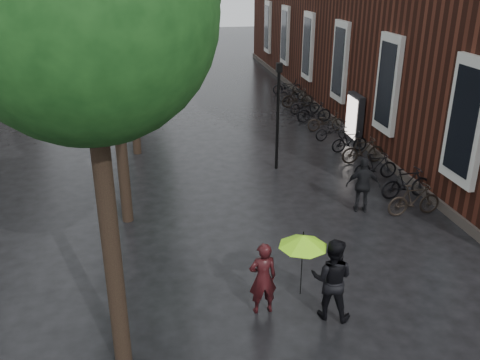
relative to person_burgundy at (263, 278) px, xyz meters
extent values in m
cube|color=silver|center=(6.52, 3.42, 2.16)|extent=(0.25, 1.60, 3.60)
cube|color=black|center=(6.42, 3.42, 2.16)|extent=(0.10, 1.20, 3.00)
cube|color=silver|center=(6.52, 8.42, 2.16)|extent=(0.25, 1.60, 3.60)
cube|color=black|center=(6.42, 8.42, 2.16)|extent=(0.10, 1.20, 3.00)
cube|color=silver|center=(6.52, 13.42, 2.16)|extent=(0.25, 1.60, 3.60)
cube|color=black|center=(6.42, 13.42, 2.16)|extent=(0.10, 1.20, 3.00)
cube|color=silver|center=(6.52, 18.42, 2.16)|extent=(0.25, 1.60, 3.60)
cube|color=black|center=(6.42, 18.42, 2.16)|extent=(0.10, 1.20, 3.00)
cube|color=silver|center=(6.52, 23.42, 2.16)|extent=(0.25, 1.60, 3.60)
cube|color=black|center=(6.42, 23.42, 2.16)|extent=(0.10, 1.20, 3.00)
cube|color=silver|center=(6.52, 28.42, 2.16)|extent=(0.25, 1.60, 3.60)
cube|color=black|center=(6.42, 28.42, 2.16)|extent=(0.10, 1.20, 3.00)
cube|color=#3F3833|center=(6.67, 17.42, -0.69)|extent=(0.40, 33.00, 0.30)
cylinder|color=black|center=(-2.93, -1.08, 1.50)|extent=(0.32, 0.32, 4.68)
cylinder|color=black|center=(-3.03, 4.92, 1.41)|extent=(0.32, 0.32, 4.51)
cylinder|color=black|center=(-2.83, 10.92, 1.63)|extent=(0.32, 0.32, 4.95)
cylinder|color=black|center=(-2.98, 16.92, 1.36)|extent=(0.32, 0.32, 4.40)
cylinder|color=black|center=(-2.88, 22.92, 1.55)|extent=(0.32, 0.32, 4.79)
cylinder|color=black|center=(-2.93, 28.92, 1.44)|extent=(0.32, 0.32, 4.57)
imported|color=black|center=(0.00, 0.00, 0.00)|extent=(0.64, 0.44, 1.68)
imported|color=black|center=(1.39, -0.39, 0.08)|extent=(1.12, 1.02, 1.85)
cylinder|color=black|center=(0.77, -0.24, 0.32)|extent=(0.02, 0.02, 1.30)
cone|color=#96FF1A|center=(0.77, -0.24, 0.97)|extent=(1.02, 1.02, 0.26)
cylinder|color=black|center=(0.77, -0.24, 1.14)|extent=(0.02, 0.02, 0.08)
imported|color=black|center=(4.05, 4.33, 0.02)|extent=(1.09, 0.69, 1.73)
imported|color=black|center=(5.50, 3.81, -0.34)|extent=(1.69, 0.50, 1.01)
imported|color=black|center=(5.85, 5.02, -0.32)|extent=(1.76, 0.60, 1.04)
imported|color=black|center=(5.56, 6.75, -0.37)|extent=(1.58, 0.47, 0.95)
imported|color=black|center=(5.73, 8.31, -0.33)|extent=(1.72, 0.53, 1.03)
imported|color=black|center=(5.69, 9.61, -0.38)|extent=(1.55, 0.51, 0.92)
imported|color=black|center=(5.56, 11.24, -0.41)|extent=(1.72, 0.83, 0.87)
imported|color=black|center=(5.69, 12.55, -0.39)|extent=(1.76, 0.72, 0.91)
imported|color=black|center=(5.58, 14.03, -0.33)|extent=(1.71, 0.52, 1.02)
imported|color=black|center=(5.61, 15.63, -0.42)|extent=(1.66, 0.74, 0.85)
imported|color=black|center=(5.58, 16.97, -0.32)|extent=(1.77, 0.60, 1.05)
imported|color=black|center=(5.69, 18.32, -0.39)|extent=(1.78, 0.79, 0.91)
imported|color=black|center=(5.83, 19.99, -0.38)|extent=(1.81, 0.78, 0.92)
cube|color=black|center=(6.38, 10.93, 0.18)|extent=(0.28, 1.36, 2.05)
cube|color=silver|center=(6.23, 10.93, 0.23)|extent=(0.04, 1.14, 1.68)
cylinder|color=black|center=(2.33, 8.32, 0.99)|extent=(0.11, 0.11, 3.67)
cube|color=black|center=(2.33, 8.32, 2.91)|extent=(0.20, 0.20, 0.32)
sphere|color=#FFE5B2|center=(2.33, 8.32, 2.91)|extent=(0.16, 0.16, 0.16)
cylinder|color=#262628|center=(-2.14, 15.96, 0.27)|extent=(0.05, 0.05, 2.22)
cylinder|color=#0D3795|center=(-2.05, 15.96, 1.37)|extent=(0.03, 0.44, 0.44)
camera|label=1|loc=(-2.04, -8.94, 6.10)|focal=38.00mm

